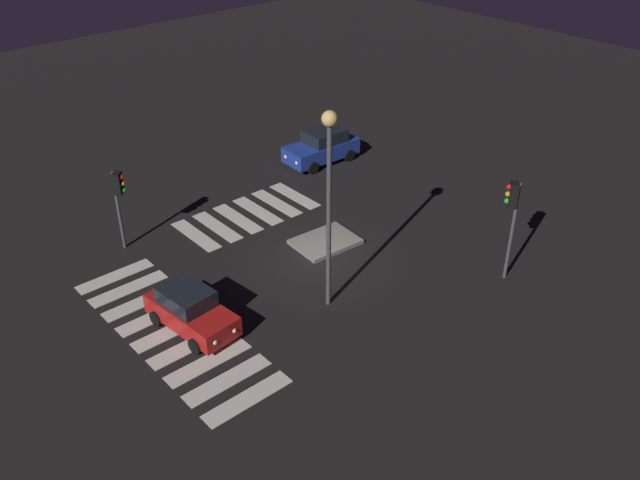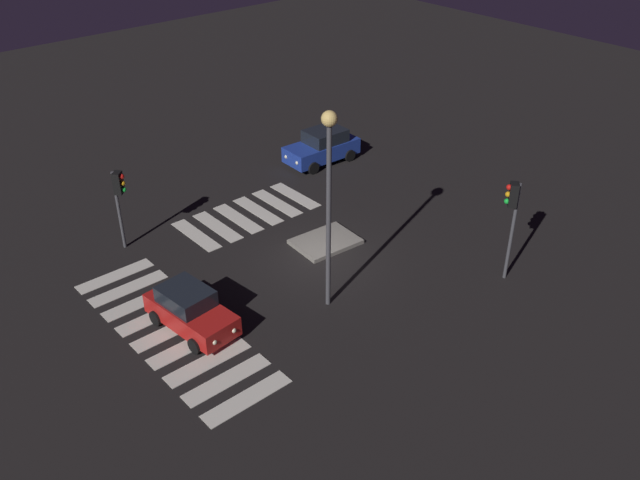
% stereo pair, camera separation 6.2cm
% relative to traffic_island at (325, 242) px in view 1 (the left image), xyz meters
% --- Properties ---
extents(ground_plane, '(80.00, 80.00, 0.00)m').
position_rel_traffic_island_xyz_m(ground_plane, '(1.06, 0.85, -0.09)').
color(ground_plane, black).
extents(traffic_island, '(2.87, 2.24, 0.18)m').
position_rel_traffic_island_xyz_m(traffic_island, '(0.00, 0.00, 0.00)').
color(traffic_island, gray).
rests_on(traffic_island, ground).
extents(car_blue, '(4.20, 2.08, 1.80)m').
position_rel_traffic_island_xyz_m(car_blue, '(-5.49, -6.48, 0.79)').
color(car_blue, '#1E389E').
rests_on(car_blue, ground).
extents(car_red, '(2.06, 3.86, 1.63)m').
position_rel_traffic_island_xyz_m(car_red, '(7.56, 1.16, 0.71)').
color(car_red, red).
rests_on(car_red, ground).
extents(traffic_light_east, '(0.54, 0.53, 3.61)m').
position_rel_traffic_island_xyz_m(traffic_light_east, '(6.69, -5.43, 2.65)').
color(traffic_light_east, '#47474C').
rests_on(traffic_light_east, ground).
extents(traffic_light_west, '(0.54, 0.53, 4.27)m').
position_rel_traffic_island_xyz_m(traffic_light_west, '(-3.68, 6.64, 3.15)').
color(traffic_light_west, '#47474C').
rests_on(traffic_light_west, ground).
extents(street_lamp, '(0.56, 0.56, 7.82)m').
position_rel_traffic_island_xyz_m(street_lamp, '(2.83, 3.35, 5.23)').
color(street_lamp, '#47474C').
rests_on(street_lamp, ground).
extents(crosswalk_near, '(6.45, 3.20, 0.02)m').
position_rel_traffic_island_xyz_m(crosswalk_near, '(1.06, -4.34, -0.08)').
color(crosswalk_near, silver).
rests_on(crosswalk_near, ground).
extents(crosswalk_side, '(3.20, 9.90, 0.02)m').
position_rel_traffic_island_xyz_m(crosswalk_side, '(8.17, 0.85, -0.08)').
color(crosswalk_side, silver).
rests_on(crosswalk_side, ground).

